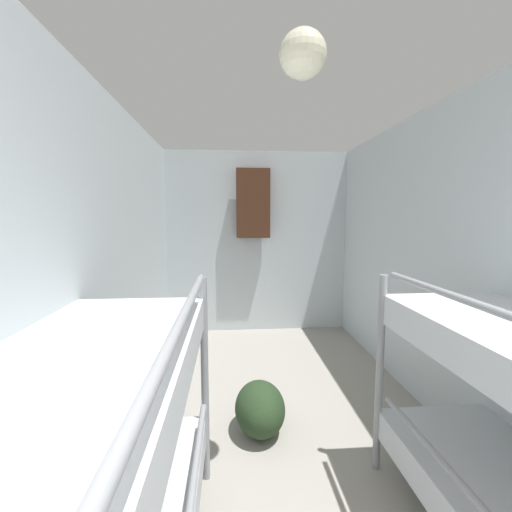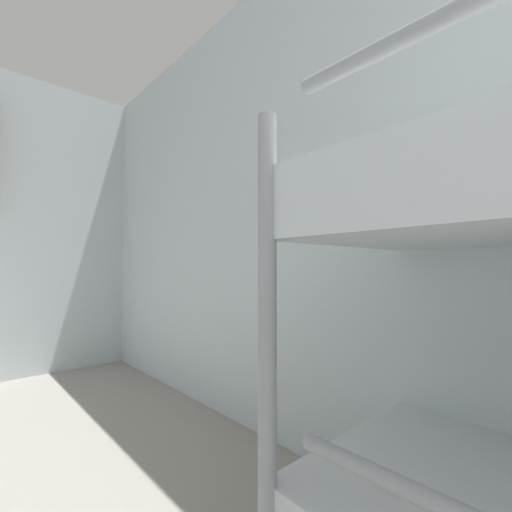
% 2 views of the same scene
% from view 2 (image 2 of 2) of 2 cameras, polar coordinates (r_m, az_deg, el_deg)
% --- Properties ---
extents(wall_right, '(0.06, 5.22, 2.45)m').
position_cam_2_polar(wall_right, '(1.51, 17.83, 11.42)').
color(wall_right, silver).
rests_on(wall_right, ground_plane).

